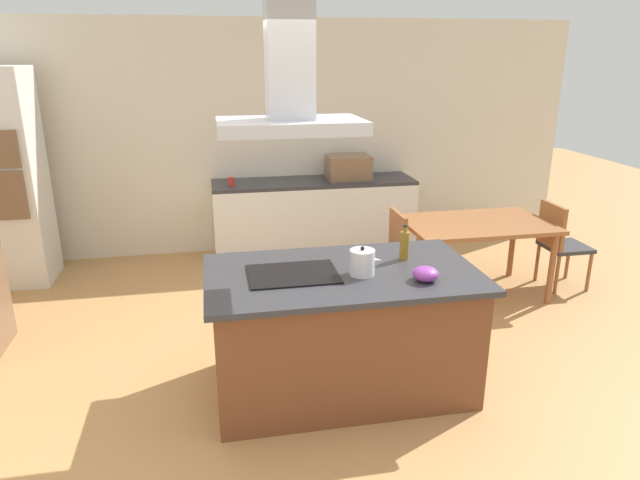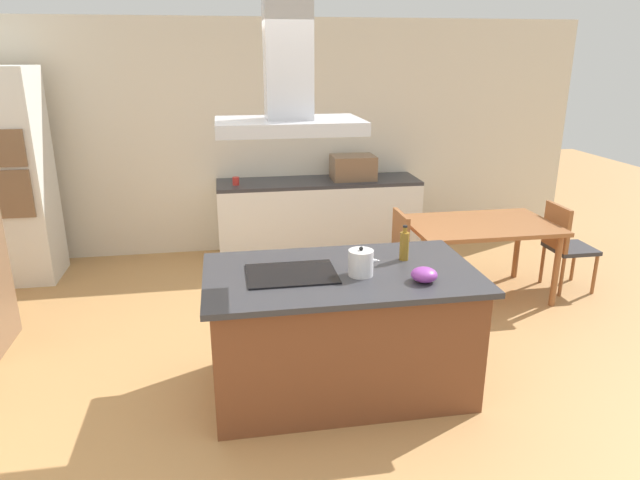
{
  "view_description": "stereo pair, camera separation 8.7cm",
  "coord_description": "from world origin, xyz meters",
  "views": [
    {
      "loc": [
        -0.84,
        -3.5,
        2.32
      ],
      "look_at": [
        -0.08,
        0.4,
        1.0
      ],
      "focal_mm": 31.75,
      "sensor_mm": 36.0,
      "label": 1
    },
    {
      "loc": [
        -0.76,
        -3.51,
        2.32
      ],
      "look_at": [
        -0.08,
        0.4,
        1.0
      ],
      "focal_mm": 31.75,
      "sensor_mm": 36.0,
      "label": 2
    }
  ],
  "objects": [
    {
      "name": "dining_table",
      "position": [
        1.68,
        1.39,
        0.67
      ],
      "size": [
        1.4,
        0.9,
        0.75
      ],
      "color": "#995B33",
      "rests_on": "ground"
    },
    {
      "name": "kitchen_island",
      "position": [
        0.0,
        0.0,
        0.45
      ],
      "size": [
        1.86,
        1.06,
        0.9
      ],
      "color": "brown",
      "rests_on": "ground"
    },
    {
      "name": "wall_oven_stack",
      "position": [
        -2.9,
        2.65,
        1.1
      ],
      "size": [
        0.7,
        0.66,
        2.2
      ],
      "color": "silver",
      "rests_on": "ground"
    },
    {
      "name": "back_counter",
      "position": [
        0.34,
        2.88,
        0.45
      ],
      "size": [
        2.36,
        0.62,
        0.9
      ],
      "color": "silver",
      "rests_on": "ground"
    },
    {
      "name": "chair_at_left_end",
      "position": [
        0.77,
        1.39,
        0.51
      ],
      "size": [
        0.42,
        0.42,
        0.89
      ],
      "color": "#333338",
      "rests_on": "ground"
    },
    {
      "name": "mixing_bowl",
      "position": [
        0.49,
        -0.27,
        0.95
      ],
      "size": [
        0.17,
        0.17,
        0.1
      ],
      "primitive_type": "ellipsoid",
      "color": "purple",
      "rests_on": "kitchen_island"
    },
    {
      "name": "coffee_mug_red",
      "position": [
        -0.62,
        2.8,
        0.95
      ],
      "size": [
        0.08,
        0.08,
        0.09
      ],
      "primitive_type": "cylinder",
      "color": "red",
      "rests_on": "back_counter"
    },
    {
      "name": "countertop_microwave",
      "position": [
        0.75,
        2.88,
        1.04
      ],
      "size": [
        0.5,
        0.38,
        0.28
      ],
      "primitive_type": "cube",
      "color": "brown",
      "rests_on": "back_counter"
    },
    {
      "name": "olive_oil_bottle",
      "position": [
        0.49,
        0.15,
        1.01
      ],
      "size": [
        0.07,
        0.07,
        0.26
      ],
      "color": "olive",
      "rests_on": "kitchen_island"
    },
    {
      "name": "tea_kettle",
      "position": [
        0.12,
        -0.08,
        0.99
      ],
      "size": [
        0.22,
        0.17,
        0.2
      ],
      "color": "silver",
      "rests_on": "kitchen_island"
    },
    {
      "name": "range_hood",
      "position": [
        -0.34,
        0.0,
        2.1
      ],
      "size": [
        0.9,
        0.55,
        0.78
      ],
      "color": "#ADADB2"
    },
    {
      "name": "wall_back",
      "position": [
        0.0,
        3.25,
        1.35
      ],
      "size": [
        7.2,
        0.1,
        2.7
      ],
      "primitive_type": "cube",
      "color": "beige",
      "rests_on": "ground"
    },
    {
      "name": "cooktop",
      "position": [
        -0.34,
        0.0,
        0.91
      ],
      "size": [
        0.6,
        0.44,
        0.01
      ],
      "primitive_type": "cube",
      "color": "black",
      "rests_on": "kitchen_island"
    },
    {
      "name": "chair_at_right_end",
      "position": [
        2.6,
        1.39,
        0.51
      ],
      "size": [
        0.42,
        0.42,
        0.89
      ],
      "color": "#333338",
      "rests_on": "ground"
    },
    {
      "name": "ground",
      "position": [
        0.0,
        1.5,
        0.0
      ],
      "size": [
        16.0,
        16.0,
        0.0
      ],
      "primitive_type": "plane",
      "color": "tan"
    }
  ]
}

